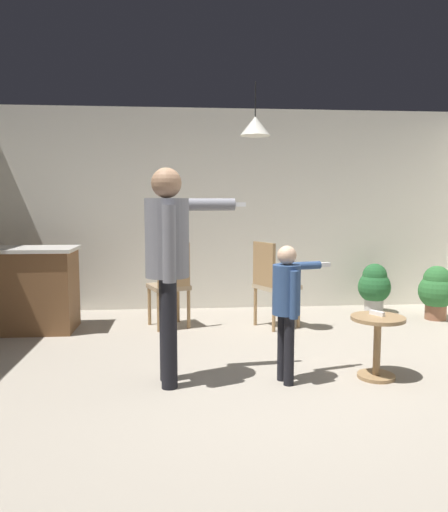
{
  "coord_description": "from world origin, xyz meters",
  "views": [
    {
      "loc": [
        -0.63,
        -3.6,
        1.45
      ],
      "look_at": [
        -0.27,
        0.57,
        1.0
      ],
      "focal_mm": 34.9,
      "sensor_mm": 36.0,
      "label": 1
    }
  ],
  "objects_px": {
    "dining_chair_near_wall": "(171,282)",
    "spare_remote_on_table": "(377,313)",
    "person_adult": "(169,252)",
    "kitchen_counter": "(20,289)",
    "dining_chair_by_counter": "(272,281)",
    "potted_plant_corner": "(374,286)",
    "side_table_by_couch": "(377,339)",
    "potted_plant_by_wall": "(437,290)",
    "person_child": "(287,298)"
  },
  "relations": [
    {
      "from": "potted_plant_corner",
      "to": "side_table_by_couch",
      "type": "bearing_deg",
      "value": -111.16
    },
    {
      "from": "dining_chair_by_counter",
      "to": "dining_chair_near_wall",
      "type": "xyz_separation_m",
      "value": [
        -1.17,
        0.06,
        0.0
      ]
    },
    {
      "from": "person_adult",
      "to": "dining_chair_near_wall",
      "type": "xyz_separation_m",
      "value": [
        -0.03,
        1.8,
        -0.52
      ]
    },
    {
      "from": "potted_plant_corner",
      "to": "spare_remote_on_table",
      "type": "relative_size",
      "value": 5.02
    },
    {
      "from": "person_child",
      "to": "potted_plant_corner",
      "type": "bearing_deg",
      "value": 130.22
    },
    {
      "from": "dining_chair_near_wall",
      "to": "spare_remote_on_table",
      "type": "distance_m",
      "value": 2.49
    },
    {
      "from": "potted_plant_corner",
      "to": "spare_remote_on_table",
      "type": "bearing_deg",
      "value": -111.32
    },
    {
      "from": "person_child",
      "to": "dining_chair_near_wall",
      "type": "distance_m",
      "value": 2.09
    },
    {
      "from": "potted_plant_by_wall",
      "to": "person_child",
      "type": "bearing_deg",
      "value": -139.17
    },
    {
      "from": "dining_chair_near_wall",
      "to": "person_child",
      "type": "bearing_deg",
      "value": -82.66
    },
    {
      "from": "person_adult",
      "to": "spare_remote_on_table",
      "type": "relative_size",
      "value": 13.22
    },
    {
      "from": "person_child",
      "to": "spare_remote_on_table",
      "type": "height_order",
      "value": "person_child"
    },
    {
      "from": "kitchen_counter",
      "to": "person_adult",
      "type": "height_order",
      "value": "person_adult"
    },
    {
      "from": "person_child",
      "to": "potted_plant_corner",
      "type": "xyz_separation_m",
      "value": [
        1.7,
        2.45,
        -0.33
      ]
    },
    {
      "from": "person_adult",
      "to": "dining_chair_by_counter",
      "type": "bearing_deg",
      "value": 140.87
    },
    {
      "from": "kitchen_counter",
      "to": "side_table_by_couch",
      "type": "distance_m",
      "value": 3.88
    },
    {
      "from": "side_table_by_couch",
      "to": "potted_plant_corner",
      "type": "xyz_separation_m",
      "value": [
        0.93,
        2.41,
        0.03
      ]
    },
    {
      "from": "person_adult",
      "to": "person_child",
      "type": "relative_size",
      "value": 1.54
    },
    {
      "from": "side_table_by_couch",
      "to": "dining_chair_near_wall",
      "type": "bearing_deg",
      "value": 133.67
    },
    {
      "from": "dining_chair_near_wall",
      "to": "potted_plant_by_wall",
      "type": "distance_m",
      "value": 3.29
    },
    {
      "from": "person_adult",
      "to": "dining_chair_by_counter",
      "type": "distance_m",
      "value": 2.14
    },
    {
      "from": "side_table_by_couch",
      "to": "potted_plant_by_wall",
      "type": "bearing_deg",
      "value": 51.71
    },
    {
      "from": "dining_chair_near_wall",
      "to": "potted_plant_corner",
      "type": "relative_size",
      "value": 1.53
    },
    {
      "from": "side_table_by_couch",
      "to": "person_child",
      "type": "height_order",
      "value": "person_child"
    },
    {
      "from": "potted_plant_by_wall",
      "to": "spare_remote_on_table",
      "type": "bearing_deg",
      "value": -128.72
    },
    {
      "from": "person_adult",
      "to": "dining_chair_near_wall",
      "type": "relative_size",
      "value": 1.72
    },
    {
      "from": "side_table_by_couch",
      "to": "potted_plant_by_wall",
      "type": "relative_size",
      "value": 0.77
    },
    {
      "from": "potted_plant_by_wall",
      "to": "dining_chair_by_counter",
      "type": "bearing_deg",
      "value": -174.15
    },
    {
      "from": "person_adult",
      "to": "potted_plant_by_wall",
      "type": "height_order",
      "value": "person_adult"
    },
    {
      "from": "kitchen_counter",
      "to": "potted_plant_by_wall",
      "type": "relative_size",
      "value": 1.87
    },
    {
      "from": "kitchen_counter",
      "to": "person_adult",
      "type": "bearing_deg",
      "value": -46.48
    },
    {
      "from": "potted_plant_corner",
      "to": "person_child",
      "type": "bearing_deg",
      "value": -124.76
    },
    {
      "from": "kitchen_counter",
      "to": "potted_plant_by_wall",
      "type": "distance_m",
      "value": 4.98
    },
    {
      "from": "dining_chair_by_counter",
      "to": "potted_plant_corner",
      "type": "height_order",
      "value": "dining_chair_by_counter"
    },
    {
      "from": "person_adult",
      "to": "kitchen_counter",
      "type": "bearing_deg",
      "value": -142.32
    },
    {
      "from": "person_adult",
      "to": "potted_plant_by_wall",
      "type": "distance_m",
      "value": 3.86
    },
    {
      "from": "potted_plant_corner",
      "to": "potted_plant_by_wall",
      "type": "height_order",
      "value": "potted_plant_by_wall"
    },
    {
      "from": "dining_chair_by_counter",
      "to": "potted_plant_by_wall",
      "type": "height_order",
      "value": "dining_chair_by_counter"
    },
    {
      "from": "dining_chair_near_wall",
      "to": "potted_plant_by_wall",
      "type": "xyz_separation_m",
      "value": [
        3.29,
        0.15,
        -0.18
      ]
    },
    {
      "from": "person_adult",
      "to": "dining_chair_by_counter",
      "type": "relative_size",
      "value": 1.72
    },
    {
      "from": "person_adult",
      "to": "potted_plant_corner",
      "type": "relative_size",
      "value": 2.63
    },
    {
      "from": "side_table_by_couch",
      "to": "dining_chair_near_wall",
      "type": "height_order",
      "value": "dining_chair_near_wall"
    },
    {
      "from": "dining_chair_by_counter",
      "to": "person_adult",
      "type": "bearing_deg",
      "value": -59.96
    },
    {
      "from": "side_table_by_couch",
      "to": "potted_plant_by_wall",
      "type": "xyz_separation_m",
      "value": [
        1.55,
        1.97,
        0.04
      ]
    },
    {
      "from": "dining_chair_by_counter",
      "to": "spare_remote_on_table",
      "type": "height_order",
      "value": "dining_chair_by_counter"
    },
    {
      "from": "kitchen_counter",
      "to": "potted_plant_corner",
      "type": "distance_m",
      "value": 4.4
    },
    {
      "from": "side_table_by_couch",
      "to": "person_child",
      "type": "xyz_separation_m",
      "value": [
        -0.76,
        -0.04,
        0.36
      ]
    },
    {
      "from": "kitchen_counter",
      "to": "person_child",
      "type": "distance_m",
      "value": 3.25
    },
    {
      "from": "side_table_by_couch",
      "to": "spare_remote_on_table",
      "type": "distance_m",
      "value": 0.21
    },
    {
      "from": "person_adult",
      "to": "dining_chair_by_counter",
      "type": "height_order",
      "value": "person_adult"
    }
  ]
}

